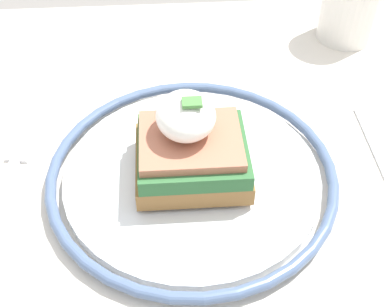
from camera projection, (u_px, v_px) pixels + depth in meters
dining_table at (178, 298)px, 0.52m from camera, size 1.10×0.74×0.72m
plate at (192, 175)px, 0.48m from camera, size 0.26×0.26×0.02m
sandwich at (191, 146)px, 0.45m from camera, size 0.10×0.12×0.08m
fork at (6, 182)px, 0.48m from camera, size 0.04×0.14×0.00m
cup at (351, 3)px, 0.62m from camera, size 0.07×0.07×0.09m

